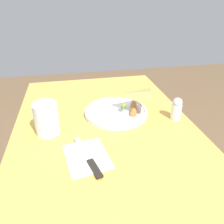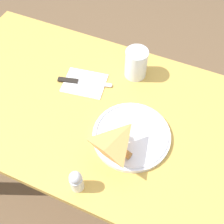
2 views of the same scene
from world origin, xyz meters
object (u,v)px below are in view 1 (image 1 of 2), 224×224
napkin_folded (87,156)px  salt_shaker (177,109)px  dining_table (110,165)px  milk_glass (47,120)px  plate_pizza (117,111)px  butter_knife (88,157)px

napkin_folded → salt_shaker: size_ratio=1.92×
dining_table → milk_glass: size_ratio=10.40×
plate_pizza → salt_shaker: bearing=-111.0°
butter_knife → dining_table: bearing=-59.0°
milk_glass → napkin_folded: size_ratio=0.67×
plate_pizza → butter_knife: plate_pizza is taller
plate_pizza → milk_glass: bearing=108.0°
plate_pizza → milk_glass: size_ratio=2.21×
dining_table → plate_pizza: size_ratio=4.70×
plate_pizza → napkin_folded: plate_pizza is taller
plate_pizza → salt_shaker: size_ratio=2.85×
plate_pizza → milk_glass: 0.29m
salt_shaker → dining_table: bearing=107.4°
dining_table → salt_shaker: bearing=-72.6°
dining_table → napkin_folded: napkin_folded is taller
butter_knife → salt_shaker: (0.17, -0.37, 0.04)m
dining_table → plate_pizza: plate_pizza is taller
milk_glass → napkin_folded: 0.21m
dining_table → salt_shaker: salt_shaker is taller
plate_pizza → napkin_folded: size_ratio=1.49×
milk_glass → salt_shaker: size_ratio=1.29×
milk_glass → butter_knife: milk_glass is taller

